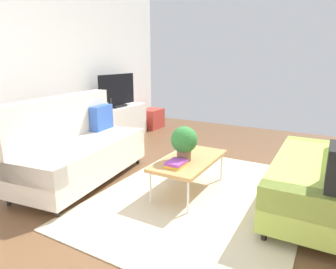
% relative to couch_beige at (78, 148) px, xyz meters
% --- Properties ---
extents(ground_plane, '(7.68, 7.68, 0.00)m').
position_rel_couch_beige_xyz_m(ground_plane, '(0.39, -1.56, -0.44)').
color(ground_plane, brown).
extents(wall_far, '(6.40, 0.12, 2.90)m').
position_rel_couch_beige_xyz_m(wall_far, '(0.39, 1.24, 1.01)').
color(wall_far, white).
rests_on(wall_far, ground_plane).
extents(area_rug, '(2.90, 2.20, 0.01)m').
position_rel_couch_beige_xyz_m(area_rug, '(0.35, -1.62, -0.44)').
color(area_rug, beige).
rests_on(area_rug, ground_plane).
extents(couch_beige, '(1.99, 1.08, 1.10)m').
position_rel_couch_beige_xyz_m(couch_beige, '(0.00, 0.00, 0.00)').
color(couch_beige, beige).
rests_on(couch_beige, ground_plane).
extents(couch_green, '(1.91, 0.87, 1.10)m').
position_rel_couch_beige_xyz_m(couch_green, '(0.68, -2.84, 0.00)').
color(couch_green, '#A3BC4C').
rests_on(couch_green, ground_plane).
extents(coffee_table, '(1.10, 0.56, 0.42)m').
position_rel_couch_beige_xyz_m(coffee_table, '(0.40, -1.42, -0.05)').
color(coffee_table, '#B7844C').
rests_on(coffee_table, ground_plane).
extents(tv_console, '(1.40, 0.44, 0.64)m').
position_rel_couch_beige_xyz_m(tv_console, '(1.92, 0.90, -0.12)').
color(tv_console, silver).
rests_on(tv_console, ground_plane).
extents(tv, '(1.00, 0.20, 0.64)m').
position_rel_couch_beige_xyz_m(tv, '(1.92, 0.88, 0.51)').
color(tv, black).
rests_on(tv, tv_console).
extents(storage_trunk, '(0.52, 0.40, 0.44)m').
position_rel_couch_beige_xyz_m(storage_trunk, '(3.02, 0.80, -0.22)').
color(storage_trunk, '#B2382D').
rests_on(storage_trunk, ground_plane).
extents(potted_plant, '(0.31, 0.31, 0.41)m').
position_rel_couch_beige_xyz_m(potted_plant, '(0.32, -1.39, 0.21)').
color(potted_plant, brown).
rests_on(potted_plant, coffee_table).
extents(table_book_0, '(0.25, 0.19, 0.03)m').
position_rel_couch_beige_xyz_m(table_book_0, '(0.10, -1.40, -0.01)').
color(table_book_0, gold).
rests_on(table_book_0, coffee_table).
extents(table_book_1, '(0.24, 0.18, 0.03)m').
position_rel_couch_beige_xyz_m(table_book_1, '(0.10, -1.40, 0.02)').
color(table_book_1, purple).
rests_on(table_book_1, table_book_0).
extents(vase_0, '(0.08, 0.08, 0.18)m').
position_rel_couch_beige_xyz_m(vase_0, '(1.34, 0.95, 0.29)').
color(vase_0, '#B24C4C').
rests_on(vase_0, tv_console).
extents(bottle_0, '(0.05, 0.05, 0.17)m').
position_rel_couch_beige_xyz_m(bottle_0, '(1.48, 0.86, 0.28)').
color(bottle_0, purple).
rests_on(bottle_0, tv_console).
extents(bottle_1, '(0.05, 0.05, 0.14)m').
position_rel_couch_beige_xyz_m(bottle_1, '(1.58, 0.86, 0.27)').
color(bottle_1, '#3F8C4C').
rests_on(bottle_1, tv_console).
extents(bottle_2, '(0.04, 0.04, 0.21)m').
position_rel_couch_beige_xyz_m(bottle_2, '(1.68, 0.86, 0.30)').
color(bottle_2, '#262626').
rests_on(bottle_2, tv_console).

